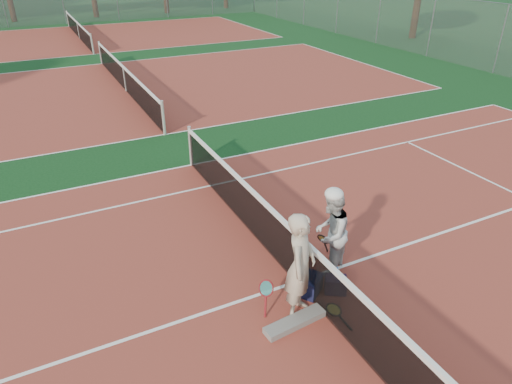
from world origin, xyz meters
TOP-DOWN VIEW (x-y plane):
  - ground at (0.00, 0.00)m, footprint 130.00×130.00m
  - court_main at (0.00, 0.00)m, footprint 23.77×10.97m
  - court_far_a at (0.00, 13.50)m, footprint 23.77×10.97m
  - court_far_b at (0.00, 27.00)m, footprint 23.77×10.97m
  - net_main at (0.00, 0.00)m, footprint 0.10×10.98m
  - net_far_a at (0.00, 13.50)m, footprint 0.10×10.98m
  - net_far_b at (0.00, 27.00)m, footprint 0.10×10.98m
  - fence_back at (0.00, 34.00)m, footprint 32.00×0.06m
  - player_a at (-0.35, -0.64)m, footprint 0.78×0.79m
  - player_b at (0.68, 0.03)m, footprint 1.01×0.98m
  - racket_red at (-0.79, -0.36)m, footprint 0.37×0.37m
  - racket_black_held at (0.82, 0.41)m, footprint 0.41×0.38m
  - racket_spare at (0.16, -0.92)m, footprint 0.29×0.61m
  - sports_bag_navy at (0.07, -0.35)m, footprint 0.52×0.48m
  - sports_bag_purple at (0.47, -0.51)m, footprint 0.44×0.40m
  - net_cover_canvas at (-0.55, -0.87)m, footprint 1.07×0.34m
  - water_bottle at (0.61, -0.34)m, footprint 0.09×0.09m

SIDE VIEW (x-z plane):
  - ground at x=0.00m, z-range 0.00..0.00m
  - court_main at x=0.00m, z-range 0.00..0.01m
  - court_far_a at x=0.00m, z-range 0.00..0.01m
  - court_far_b at x=0.00m, z-range 0.00..0.01m
  - racket_spare at x=0.16m, z-range 0.00..0.08m
  - net_cover_canvas at x=-0.55m, z-range 0.00..0.11m
  - sports_bag_purple at x=0.47m, z-range 0.00..0.30m
  - water_bottle at x=0.61m, z-range 0.00..0.30m
  - sports_bag_navy at x=0.07m, z-range 0.00..0.34m
  - racket_black_held at x=0.82m, z-range 0.00..0.54m
  - racket_red at x=-0.79m, z-range 0.00..0.56m
  - net_main at x=0.00m, z-range 0.00..1.02m
  - net_far_a at x=0.00m, z-range 0.00..1.02m
  - net_far_b at x=0.00m, z-range 0.00..1.02m
  - player_b at x=0.68m, z-range 0.00..1.64m
  - player_a at x=-0.35m, z-range 0.00..1.84m
  - fence_back at x=0.00m, z-range 0.00..3.00m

